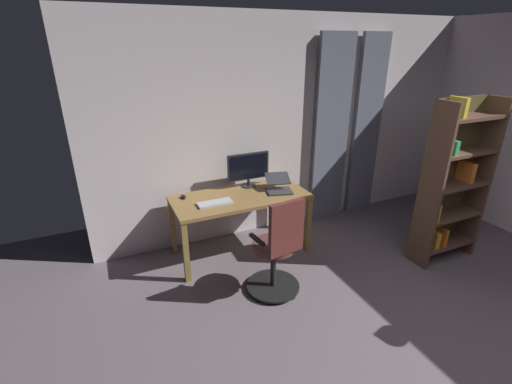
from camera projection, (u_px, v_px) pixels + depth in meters
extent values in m
cube|color=silver|center=(292.00, 127.00, 4.74)|extent=(5.29, 0.10, 2.76)
cube|color=slate|center=(367.00, 128.00, 5.14)|extent=(0.44, 0.06, 2.55)
cube|color=slate|center=(331.00, 132.00, 4.91)|extent=(0.53, 0.06, 2.55)
cube|color=olive|center=(240.00, 197.00, 4.20)|extent=(1.59, 0.72, 0.04)
cube|color=olive|center=(308.00, 225.00, 4.37)|extent=(0.06, 0.06, 0.71)
cube|color=olive|center=(186.00, 253.00, 3.79)|extent=(0.06, 0.06, 0.71)
cube|color=olive|center=(283.00, 205.00, 4.90)|extent=(0.06, 0.06, 0.71)
cube|color=olive|center=(173.00, 226.00, 4.33)|extent=(0.06, 0.06, 0.71)
cylinder|color=black|center=(273.00, 285.00, 3.79)|extent=(0.56, 0.56, 0.02)
sphere|color=black|center=(292.00, 279.00, 3.92)|extent=(0.05, 0.05, 0.05)
sphere|color=black|center=(266.00, 273.00, 4.02)|extent=(0.05, 0.05, 0.05)
sphere|color=black|center=(249.00, 285.00, 3.81)|extent=(0.05, 0.05, 0.05)
sphere|color=black|center=(264.00, 302.00, 3.57)|extent=(0.05, 0.05, 0.05)
sphere|color=black|center=(293.00, 297.00, 3.64)|extent=(0.05, 0.05, 0.05)
cylinder|color=black|center=(273.00, 267.00, 3.70)|extent=(0.06, 0.06, 0.46)
cylinder|color=brown|center=(274.00, 246.00, 3.60)|extent=(0.49, 0.49, 0.05)
cube|color=#5D2A26|center=(287.00, 228.00, 3.33)|extent=(0.38, 0.10, 0.54)
cube|color=black|center=(257.00, 239.00, 3.45)|extent=(0.07, 0.24, 0.03)
cube|color=black|center=(290.00, 229.00, 3.64)|extent=(0.07, 0.24, 0.03)
cylinder|color=#232328|center=(249.00, 186.00, 4.47)|extent=(0.18, 0.18, 0.01)
cylinder|color=#232328|center=(249.00, 182.00, 4.46)|extent=(0.04, 0.04, 0.08)
cube|color=#232328|center=(248.00, 166.00, 4.38)|extent=(0.54, 0.03, 0.33)
cube|color=black|center=(249.00, 167.00, 4.36)|extent=(0.49, 0.01, 0.29)
cube|color=#B7BCC1|center=(215.00, 203.00, 3.97)|extent=(0.39, 0.15, 0.02)
cube|color=#333338|center=(279.00, 191.00, 4.29)|extent=(0.35, 0.30, 0.02)
cube|color=#333338|center=(278.00, 178.00, 4.35)|extent=(0.34, 0.30, 0.09)
ellipsoid|color=black|center=(183.00, 197.00, 4.12)|extent=(0.06, 0.10, 0.04)
cube|color=brown|center=(478.00, 179.00, 4.17)|extent=(0.04, 0.30, 1.89)
cube|color=brown|center=(431.00, 189.00, 3.87)|extent=(0.04, 0.30, 1.89)
cube|color=brown|center=(445.00, 180.00, 4.13)|extent=(0.80, 0.04, 1.89)
cube|color=brown|center=(442.00, 242.00, 4.31)|extent=(0.73, 0.30, 0.04)
cube|color=brown|center=(448.00, 214.00, 4.17)|extent=(0.73, 0.30, 0.04)
cube|color=brown|center=(455.00, 184.00, 4.02)|extent=(0.73, 0.30, 0.04)
cube|color=brown|center=(463.00, 152.00, 3.87)|extent=(0.73, 0.30, 0.04)
cube|color=brown|center=(471.00, 117.00, 3.73)|extent=(0.73, 0.30, 0.04)
cube|color=orange|center=(438.00, 235.00, 4.23)|extent=(0.04, 0.24, 0.21)
cube|color=gold|center=(430.00, 210.00, 3.99)|extent=(0.03, 0.26, 0.21)
cube|color=orange|center=(466.00, 171.00, 4.02)|extent=(0.06, 0.20, 0.23)
cube|color=#30A55B|center=(447.00, 146.00, 3.74)|extent=(0.05, 0.25, 0.15)
cube|color=gold|center=(458.00, 107.00, 3.59)|extent=(0.05, 0.20, 0.20)
cube|color=gold|center=(430.00, 237.00, 4.18)|extent=(0.07, 0.23, 0.20)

